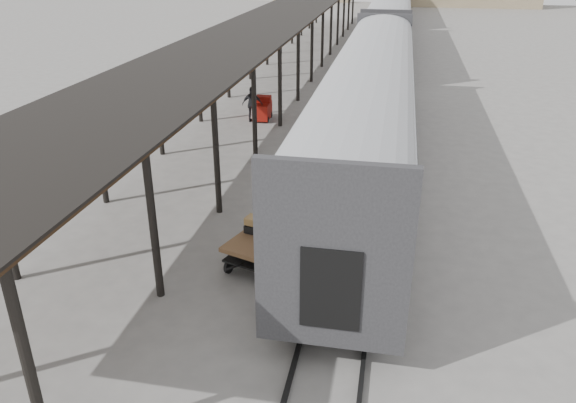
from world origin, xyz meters
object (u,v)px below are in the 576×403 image
(baggage_cart, at_px, (263,242))
(luggage_tug, at_px, (262,109))
(porter, at_px, (266,220))
(pedestrian, at_px, (252,104))

(baggage_cart, xyz_separation_m, luggage_tug, (-3.29, 13.77, -0.12))
(luggage_tug, bearing_deg, porter, -78.15)
(baggage_cart, distance_m, porter, 1.24)
(luggage_tug, bearing_deg, baggage_cart, -78.51)
(porter, xyz_separation_m, pedestrian, (-3.94, 13.97, -0.78))
(baggage_cart, distance_m, pedestrian, 13.83)
(baggage_cart, height_order, porter, porter)
(pedestrian, bearing_deg, luggage_tug, -132.38)
(pedestrian, bearing_deg, baggage_cart, 104.72)
(baggage_cart, distance_m, luggage_tug, 14.16)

